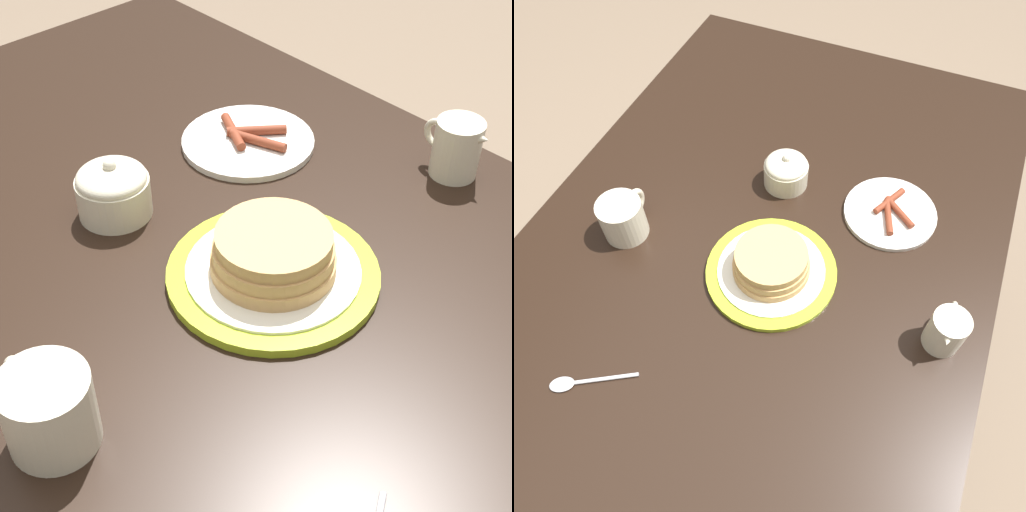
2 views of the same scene
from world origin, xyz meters
TOP-DOWN VIEW (x-y plane):
  - dining_table at (0.00, 0.00)m, footprint 1.47×0.96m
  - pancake_plate at (-0.05, -0.05)m, footprint 0.26×0.26m
  - side_plate_bacon at (0.19, -0.23)m, footprint 0.20×0.20m
  - coffee_mug at (-0.07, 0.27)m, footprint 0.12×0.09m
  - creamer_pitcher at (-0.07, -0.39)m, footprint 0.11×0.07m
  - sugar_bowl at (0.18, 0.01)m, footprint 0.10×0.10m

SIDE VIEW (x-z plane):
  - dining_table at x=0.00m, z-range 0.26..1.01m
  - side_plate_bacon at x=0.19m, z-range 0.74..0.76m
  - pancake_plate at x=-0.05m, z-range 0.74..0.81m
  - sugar_bowl at x=0.18m, z-range 0.74..0.83m
  - coffee_mug at x=-0.07m, z-range 0.75..0.83m
  - creamer_pitcher at x=-0.07m, z-range 0.75..0.84m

